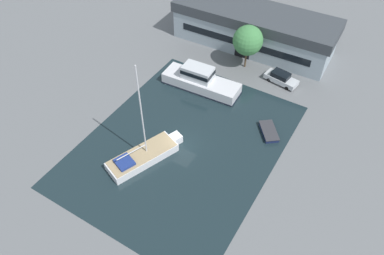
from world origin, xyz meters
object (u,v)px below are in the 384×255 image
object	(u,v)px
motor_cruiser	(200,81)
small_dinghy	(269,131)
quay_tree_near_building	(248,40)
sailboat_moored	(144,155)
warehouse_building	(254,28)
parked_car	(281,78)

from	to	relation	value
motor_cruiser	small_dinghy	bearing A→B (deg)	-108.28
quay_tree_near_building	small_dinghy	world-z (taller)	quay_tree_near_building
sailboat_moored	small_dinghy	xyz separation A→B (m)	(10.72, 11.38, -0.39)
warehouse_building	motor_cruiser	size ratio (longest dim) A/B	2.27
small_dinghy	motor_cruiser	bearing A→B (deg)	-53.82
quay_tree_near_building	sailboat_moored	size ratio (longest dim) A/B	0.51
warehouse_building	sailboat_moored	distance (m)	28.18
sailboat_moored	warehouse_building	bearing A→B (deg)	109.85
small_dinghy	sailboat_moored	bearing A→B (deg)	8.21
quay_tree_near_building	parked_car	distance (m)	7.07
warehouse_building	small_dinghy	size ratio (longest dim) A/B	6.55
motor_cruiser	small_dinghy	size ratio (longest dim) A/B	2.88
warehouse_building	motor_cruiser	distance (m)	13.71
warehouse_building	quay_tree_near_building	world-z (taller)	quay_tree_near_building
warehouse_building	small_dinghy	bearing A→B (deg)	-60.66
motor_cruiser	small_dinghy	world-z (taller)	motor_cruiser
parked_car	sailboat_moored	xyz separation A→B (m)	(-8.20, -21.44, -0.17)
parked_car	motor_cruiser	xyz separation A→B (m)	(-9.20, -6.85, 0.38)
small_dinghy	parked_car	bearing A→B (deg)	-114.44
parked_car	motor_cruiser	distance (m)	11.48
warehouse_building	parked_car	bearing A→B (deg)	-43.07
warehouse_building	parked_car	world-z (taller)	warehouse_building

